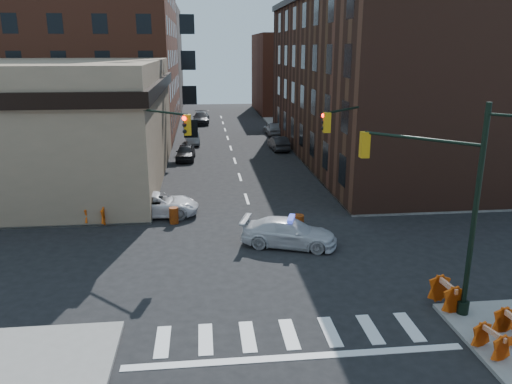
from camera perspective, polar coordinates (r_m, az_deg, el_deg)
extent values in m
plane|color=black|center=(24.65, 1.07, -7.56)|extent=(140.00, 140.00, 0.00)
cube|color=gray|center=(59.49, -25.99, 5.01)|extent=(34.00, 54.50, 0.15)
cube|color=gray|center=(61.70, 18.79, 6.13)|extent=(34.00, 54.50, 0.15)
cube|color=#8E765D|center=(41.71, -26.14, 7.07)|extent=(22.00, 22.00, 9.00)
cube|color=brown|center=(64.33, -21.24, 16.99)|extent=(25.00, 25.00, 24.00)
cube|color=#45261B|center=(47.70, 13.56, 12.22)|extent=(14.00, 34.00, 14.00)
cube|color=brown|center=(85.41, -15.56, 14.31)|extent=(20.00, 18.00, 16.00)
cube|color=brown|center=(82.23, 5.79, 13.36)|extent=(16.00, 16.00, 12.00)
cylinder|color=black|center=(19.65, 23.74, -2.32)|extent=(0.20, 0.20, 8.00)
cylinder|color=black|center=(21.05, 22.57, -12.05)|extent=(0.44, 0.44, 0.50)
cylinder|color=black|center=(19.72, 18.26, 5.82)|extent=(3.27, 3.27, 0.12)
cube|color=#BF8C0C|center=(20.68, 12.32, 5.30)|extent=(0.35, 0.35, 1.05)
sphere|color=#FF0C05|center=(20.81, 12.65, 6.33)|extent=(0.22, 0.22, 0.22)
sphere|color=black|center=(20.87, 12.59, 5.44)|extent=(0.22, 0.22, 0.22)
sphere|color=black|center=(20.93, 12.54, 4.55)|extent=(0.22, 0.22, 0.22)
cylinder|color=black|center=(29.51, -13.74, 4.43)|extent=(0.20, 0.20, 8.00)
cylinder|color=black|center=(30.46, -13.27, -2.49)|extent=(0.44, 0.44, 0.50)
cylinder|color=black|center=(27.38, -11.16, 9.01)|extent=(3.27, 3.27, 0.12)
cube|color=#BF8C0C|center=(25.78, -7.82, 7.62)|extent=(0.35, 0.35, 1.05)
sphere|color=#FF0C05|center=(25.58, -8.21, 8.33)|extent=(0.22, 0.22, 0.22)
sphere|color=black|center=(25.63, -8.18, 7.60)|extent=(0.22, 0.22, 0.22)
sphere|color=black|center=(25.68, -8.16, 6.87)|extent=(0.22, 0.22, 0.22)
cylinder|color=black|center=(30.82, 12.28, 5.01)|extent=(0.20, 0.20, 8.00)
cylinder|color=black|center=(31.74, 11.88, -1.64)|extent=(0.44, 0.44, 0.50)
cylinder|color=black|center=(28.46, 10.51, 9.31)|extent=(3.27, 3.27, 0.12)
cube|color=#BF8C0C|center=(26.59, 8.11, 7.86)|extent=(0.35, 0.35, 1.05)
sphere|color=#FF0C05|center=(26.65, 7.73, 8.66)|extent=(0.22, 0.22, 0.22)
sphere|color=black|center=(26.69, 7.70, 7.95)|extent=(0.22, 0.22, 0.22)
sphere|color=black|center=(26.74, 7.67, 7.25)|extent=(0.22, 0.22, 0.22)
cylinder|color=black|center=(50.20, 5.85, 6.37)|extent=(0.24, 0.24, 2.60)
sphere|color=#984916|center=(49.90, 5.92, 8.69)|extent=(3.00, 3.00, 3.00)
cylinder|color=black|center=(57.95, 4.21, 7.72)|extent=(0.24, 0.24, 2.60)
sphere|color=#984916|center=(57.69, 4.25, 9.74)|extent=(3.00, 3.00, 3.00)
imported|color=silver|center=(25.92, 3.79, -4.67)|extent=(5.31, 3.42, 1.43)
imported|color=white|center=(31.07, -11.30, -1.39)|extent=(5.19, 2.55, 1.42)
imported|color=black|center=(46.26, -8.06, 4.51)|extent=(1.83, 4.18, 1.40)
imported|color=gray|center=(53.83, -7.30, 6.13)|extent=(1.67, 4.08, 1.32)
imported|color=black|center=(68.48, -6.29, 8.40)|extent=(2.40, 5.47, 1.57)
imported|color=black|center=(50.41, 2.60, 5.61)|extent=(1.77, 4.30, 1.39)
imported|color=#94979D|center=(59.37, 1.99, 7.28)|extent=(2.02, 4.55, 1.52)
imported|color=black|center=(29.96, -12.84, -1.58)|extent=(0.73, 0.70, 1.68)
imported|color=black|center=(30.44, -18.12, -1.78)|extent=(0.90, 0.77, 1.61)
imported|color=black|center=(33.60, -20.65, -0.29)|extent=(1.07, 0.87, 1.70)
cylinder|color=#D46109|center=(27.54, 4.83, -3.76)|extent=(0.67, 0.67, 1.12)
cylinder|color=red|center=(29.58, -9.37, -2.66)|extent=(0.58, 0.58, 0.96)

